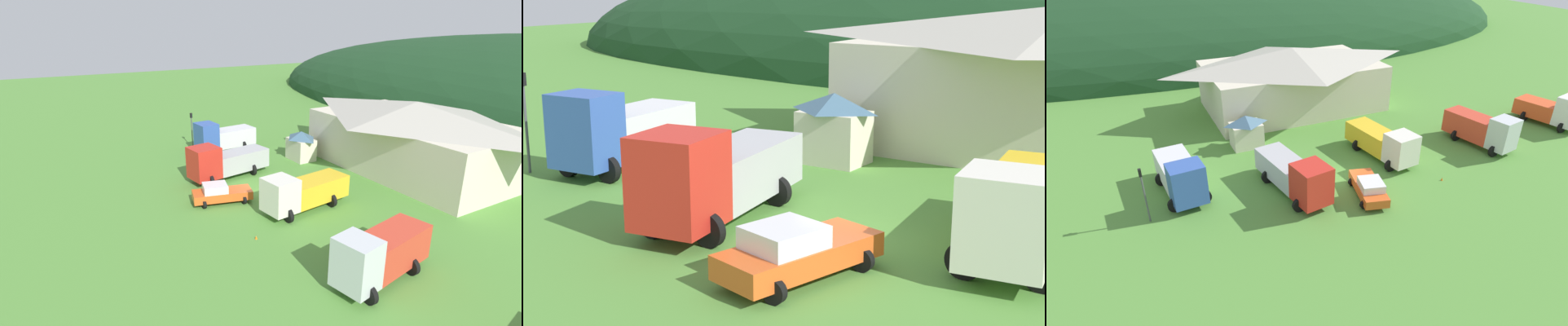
% 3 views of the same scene
% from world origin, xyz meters
% --- Properties ---
extents(ground_plane, '(200.00, 200.00, 0.00)m').
position_xyz_m(ground_plane, '(0.00, 0.00, 0.00)').
color(ground_plane, '#518C38').
extents(play_shed_cream, '(3.12, 2.34, 3.18)m').
position_xyz_m(play_shed_cream, '(-5.68, 9.07, 1.64)').
color(play_shed_cream, beige).
rests_on(play_shed_cream, ground).
extents(box_truck_blue, '(3.68, 7.22, 3.61)m').
position_xyz_m(box_truck_blue, '(-12.83, 2.89, 1.75)').
color(box_truck_blue, '#3356AD').
rests_on(box_truck_blue, ground).
extents(crane_truck_red, '(3.91, 8.39, 3.51)m').
position_xyz_m(crane_truck_red, '(-4.68, -0.67, 1.72)').
color(crane_truck_red, red).
rests_on(crane_truck_red, ground).
extents(heavy_rig_striped, '(3.71, 7.89, 3.19)m').
position_xyz_m(heavy_rig_striped, '(4.94, 1.61, 1.61)').
color(heavy_rig_striped, silver).
rests_on(heavy_rig_striped, ground).
extents(service_pickup_orange, '(3.09, 5.21, 1.66)m').
position_xyz_m(service_pickup_orange, '(0.34, -3.40, 0.83)').
color(service_pickup_orange, '#DF5821').
rests_on(service_pickup_orange, ground).
extents(traffic_light_west, '(0.20, 0.32, 4.30)m').
position_xyz_m(traffic_light_west, '(-15.65, 0.29, 2.63)').
color(traffic_light_west, '#4C4C51').
rests_on(traffic_light_west, ground).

